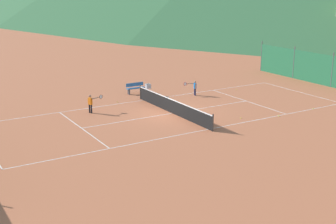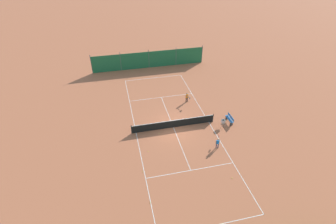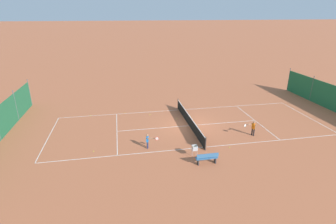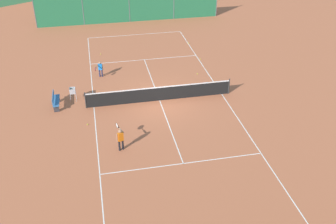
{
  "view_description": "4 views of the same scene",
  "coord_description": "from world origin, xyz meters",
  "px_view_note": "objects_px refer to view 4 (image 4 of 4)",
  "views": [
    {
      "loc": [
        25.61,
        -15.74,
        8.57
      ],
      "look_at": [
        1.54,
        -1.26,
        0.64
      ],
      "focal_mm": 50.0,
      "sensor_mm": 36.0,
      "label": 1
    },
    {
      "loc": [
        5.69,
        21.76,
        17.78
      ],
      "look_at": [
        0.23,
        -1.62,
        0.98
      ],
      "focal_mm": 28.0,
      "sensor_mm": 36.0,
      "label": 2
    },
    {
      "loc": [
        -20.79,
        5.9,
        9.58
      ],
      "look_at": [
        0.54,
        1.84,
        1.24
      ],
      "focal_mm": 28.0,
      "sensor_mm": 36.0,
      "label": 3
    },
    {
      "loc": [
        -3.8,
        -21.14,
        12.34
      ],
      "look_at": [
        0.03,
        -2.48,
        0.63
      ],
      "focal_mm": 42.0,
      "sensor_mm": 36.0,
      "label": 4
    }
  ],
  "objects_px": {
    "tennis_ball_service_box": "(189,43)",
    "courtside_bench": "(56,100)",
    "tennis_ball_by_net_left": "(101,54)",
    "tennis_ball_far_corner": "(200,59)",
    "tennis_ball_alley_left": "(88,124)",
    "tennis_ball_mid_court": "(184,92)",
    "tennis_ball_by_net_right": "(197,74)",
    "ball_hopper": "(73,91)",
    "player_near_baseline": "(100,68)",
    "tennis_net": "(160,93)",
    "player_near_service": "(120,138)"
  },
  "relations": [
    {
      "from": "tennis_ball_service_box",
      "to": "courtside_bench",
      "type": "xyz_separation_m",
      "value": [
        -10.47,
        -8.41,
        0.42
      ]
    },
    {
      "from": "tennis_ball_by_net_left",
      "to": "tennis_ball_service_box",
      "type": "height_order",
      "value": "same"
    },
    {
      "from": "tennis_ball_by_net_left",
      "to": "tennis_ball_far_corner",
      "type": "height_order",
      "value": "same"
    },
    {
      "from": "tennis_ball_alley_left",
      "to": "tennis_ball_by_net_left",
      "type": "height_order",
      "value": "same"
    },
    {
      "from": "tennis_ball_alley_left",
      "to": "tennis_ball_by_net_left",
      "type": "relative_size",
      "value": 1.0
    },
    {
      "from": "tennis_ball_mid_court",
      "to": "tennis_ball_by_net_right",
      "type": "height_order",
      "value": "same"
    },
    {
      "from": "tennis_ball_by_net_right",
      "to": "ball_hopper",
      "type": "height_order",
      "value": "ball_hopper"
    },
    {
      "from": "player_near_baseline",
      "to": "tennis_ball_service_box",
      "type": "bearing_deg",
      "value": 32.42
    },
    {
      "from": "tennis_net",
      "to": "tennis_ball_service_box",
      "type": "height_order",
      "value": "tennis_net"
    },
    {
      "from": "tennis_net",
      "to": "tennis_ball_mid_court",
      "type": "bearing_deg",
      "value": 22.98
    },
    {
      "from": "player_near_baseline",
      "to": "tennis_ball_far_corner",
      "type": "distance_m",
      "value": 7.83
    },
    {
      "from": "player_near_baseline",
      "to": "tennis_ball_service_box",
      "type": "distance_m",
      "value": 8.99
    },
    {
      "from": "player_near_baseline",
      "to": "tennis_net",
      "type": "bearing_deg",
      "value": -50.02
    },
    {
      "from": "tennis_ball_by_net_left",
      "to": "ball_hopper",
      "type": "relative_size",
      "value": 0.07
    },
    {
      "from": "tennis_ball_far_corner",
      "to": "tennis_ball_by_net_right",
      "type": "height_order",
      "value": "same"
    },
    {
      "from": "tennis_net",
      "to": "player_near_service",
      "type": "height_order",
      "value": "player_near_service"
    },
    {
      "from": "tennis_ball_alley_left",
      "to": "tennis_ball_by_net_left",
      "type": "distance_m",
      "value": 10.1
    },
    {
      "from": "player_near_baseline",
      "to": "ball_hopper",
      "type": "height_order",
      "value": "player_near_baseline"
    },
    {
      "from": "tennis_ball_service_box",
      "to": "tennis_ball_mid_court",
      "type": "bearing_deg",
      "value": -106.29
    },
    {
      "from": "player_near_service",
      "to": "courtside_bench",
      "type": "height_order",
      "value": "player_near_service"
    },
    {
      "from": "tennis_ball_by_net_right",
      "to": "tennis_ball_far_corner",
      "type": "bearing_deg",
      "value": 69.86
    },
    {
      "from": "tennis_ball_far_corner",
      "to": "courtside_bench",
      "type": "distance_m",
      "value": 11.74
    },
    {
      "from": "tennis_ball_alley_left",
      "to": "ball_hopper",
      "type": "relative_size",
      "value": 0.07
    },
    {
      "from": "tennis_ball_by_net_left",
      "to": "tennis_ball_service_box",
      "type": "relative_size",
      "value": 1.0
    },
    {
      "from": "tennis_net",
      "to": "ball_hopper",
      "type": "bearing_deg",
      "value": 168.65
    },
    {
      "from": "player_near_baseline",
      "to": "tennis_ball_service_box",
      "type": "relative_size",
      "value": 17.29
    },
    {
      "from": "tennis_net",
      "to": "player_near_service",
      "type": "xyz_separation_m",
      "value": [
        -2.89,
        -4.61,
        0.23
      ]
    },
    {
      "from": "ball_hopper",
      "to": "player_near_service",
      "type": "bearing_deg",
      "value": -66.96
    },
    {
      "from": "player_near_service",
      "to": "tennis_ball_far_corner",
      "type": "bearing_deg",
      "value": 55.07
    },
    {
      "from": "tennis_ball_far_corner",
      "to": "tennis_ball_by_net_left",
      "type": "bearing_deg",
      "value": 161.39
    },
    {
      "from": "tennis_ball_by_net_right",
      "to": "courtside_bench",
      "type": "distance_m",
      "value": 10.04
    },
    {
      "from": "tennis_net",
      "to": "tennis_ball_by_net_right",
      "type": "bearing_deg",
      "value": 43.32
    },
    {
      "from": "tennis_ball_mid_court",
      "to": "ball_hopper",
      "type": "height_order",
      "value": "ball_hopper"
    },
    {
      "from": "player_near_baseline",
      "to": "player_near_service",
      "type": "bearing_deg",
      "value": -86.42
    },
    {
      "from": "tennis_ball_far_corner",
      "to": "tennis_ball_by_net_right",
      "type": "xyz_separation_m",
      "value": [
        -0.9,
        -2.45,
        0.0
      ]
    },
    {
      "from": "tennis_ball_alley_left",
      "to": "tennis_ball_far_corner",
      "type": "xyz_separation_m",
      "value": [
        8.76,
        7.5,
        0.0
      ]
    },
    {
      "from": "player_near_baseline",
      "to": "tennis_ball_by_net_right",
      "type": "height_order",
      "value": "player_near_baseline"
    },
    {
      "from": "tennis_ball_alley_left",
      "to": "tennis_ball_far_corner",
      "type": "relative_size",
      "value": 1.0
    },
    {
      "from": "tennis_ball_service_box",
      "to": "tennis_ball_far_corner",
      "type": "distance_m",
      "value": 3.32
    },
    {
      "from": "tennis_net",
      "to": "tennis_ball_alley_left",
      "type": "xyz_separation_m",
      "value": [
        -4.54,
        -1.91,
        -0.47
      ]
    },
    {
      "from": "tennis_net",
      "to": "courtside_bench",
      "type": "relative_size",
      "value": 6.12
    },
    {
      "from": "tennis_ball_mid_court",
      "to": "tennis_ball_service_box",
      "type": "distance_m",
      "value": 8.51
    },
    {
      "from": "tennis_ball_by_net_right",
      "to": "ball_hopper",
      "type": "bearing_deg",
      "value": -166.49
    },
    {
      "from": "tennis_net",
      "to": "tennis_ball_service_box",
      "type": "xyz_separation_m",
      "value": [
        4.13,
        8.91,
        -0.47
      ]
    },
    {
      "from": "tennis_net",
      "to": "courtside_bench",
      "type": "bearing_deg",
      "value": 175.53
    },
    {
      "from": "tennis_ball_alley_left",
      "to": "tennis_ball_far_corner",
      "type": "height_order",
      "value": "same"
    },
    {
      "from": "tennis_ball_service_box",
      "to": "player_near_service",
      "type": "bearing_deg",
      "value": -117.46
    },
    {
      "from": "tennis_ball_mid_court",
      "to": "tennis_ball_by_net_right",
      "type": "relative_size",
      "value": 1.0
    },
    {
      "from": "tennis_ball_by_net_right",
      "to": "tennis_ball_mid_court",
      "type": "bearing_deg",
      "value": -123.45
    },
    {
      "from": "player_near_baseline",
      "to": "tennis_ball_by_net_left",
      "type": "bearing_deg",
      "value": 86.99
    }
  ]
}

